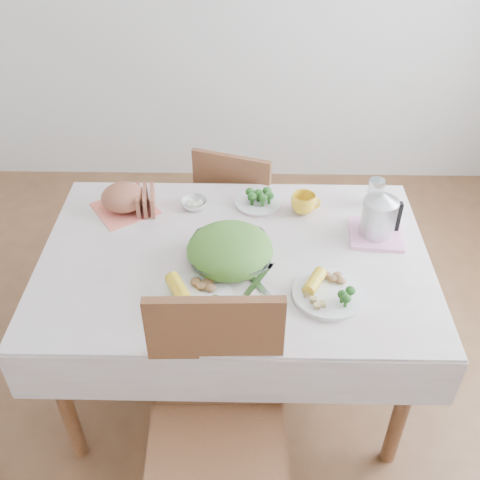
{
  "coord_description": "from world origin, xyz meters",
  "views": [
    {
      "loc": [
        0.05,
        -1.65,
        2.17
      ],
      "look_at": [
        0.02,
        0.02,
        0.82
      ],
      "focal_mm": 42.0,
      "sensor_mm": 36.0,
      "label": 1
    }
  ],
  "objects_px": {
    "dinner_plate_right": "(328,294)",
    "dinner_plate_left": "(194,304)",
    "chair_far": "(243,208)",
    "electric_kettle": "(380,211)",
    "dining_table": "(235,323)",
    "salad_bowl": "(230,256)",
    "yellow_mug": "(304,203)",
    "chair_near": "(217,461)"
  },
  "relations": [
    {
      "from": "chair_near",
      "to": "chair_far",
      "type": "xyz_separation_m",
      "value": [
        0.07,
        1.41,
        -0.0
      ]
    },
    {
      "from": "chair_near",
      "to": "dinner_plate_left",
      "type": "height_order",
      "value": "chair_near"
    },
    {
      "from": "dinner_plate_left",
      "to": "dinner_plate_right",
      "type": "xyz_separation_m",
      "value": [
        0.47,
        0.06,
        0.0
      ]
    },
    {
      "from": "dining_table",
      "to": "chair_far",
      "type": "distance_m",
      "value": 0.73
    },
    {
      "from": "dinner_plate_right",
      "to": "dinner_plate_left",
      "type": "bearing_deg",
      "value": -173.08
    },
    {
      "from": "chair_far",
      "to": "yellow_mug",
      "type": "relative_size",
      "value": 8.17
    },
    {
      "from": "salad_bowl",
      "to": "dinner_plate_right",
      "type": "relative_size",
      "value": 1.18
    },
    {
      "from": "dining_table",
      "to": "dinner_plate_right",
      "type": "height_order",
      "value": "dinner_plate_right"
    },
    {
      "from": "dining_table",
      "to": "salad_bowl",
      "type": "relative_size",
      "value": 4.59
    },
    {
      "from": "chair_near",
      "to": "electric_kettle",
      "type": "distance_m",
      "value": 1.1
    },
    {
      "from": "chair_far",
      "to": "dining_table",
      "type": "bearing_deg",
      "value": 105.77
    },
    {
      "from": "electric_kettle",
      "to": "salad_bowl",
      "type": "bearing_deg",
      "value": -148.85
    },
    {
      "from": "salad_bowl",
      "to": "dining_table",
      "type": "bearing_deg",
      "value": 71.26
    },
    {
      "from": "salad_bowl",
      "to": "dinner_plate_left",
      "type": "xyz_separation_m",
      "value": [
        -0.12,
        -0.23,
        -0.03
      ]
    },
    {
      "from": "dinner_plate_left",
      "to": "electric_kettle",
      "type": "relative_size",
      "value": 1.52
    },
    {
      "from": "dining_table",
      "to": "chair_far",
      "type": "relative_size",
      "value": 1.6
    },
    {
      "from": "dining_table",
      "to": "electric_kettle",
      "type": "height_order",
      "value": "electric_kettle"
    },
    {
      "from": "salad_bowl",
      "to": "dinner_plate_right",
      "type": "bearing_deg",
      "value": -25.92
    },
    {
      "from": "salad_bowl",
      "to": "yellow_mug",
      "type": "height_order",
      "value": "yellow_mug"
    },
    {
      "from": "chair_near",
      "to": "dinner_plate_right",
      "type": "bearing_deg",
      "value": 49.08
    },
    {
      "from": "dinner_plate_right",
      "to": "yellow_mug",
      "type": "bearing_deg",
      "value": 96.04
    },
    {
      "from": "chair_near",
      "to": "dinner_plate_right",
      "type": "height_order",
      "value": "chair_near"
    },
    {
      "from": "yellow_mug",
      "to": "chair_near",
      "type": "bearing_deg",
      "value": -108.39
    },
    {
      "from": "dinner_plate_left",
      "to": "yellow_mug",
      "type": "height_order",
      "value": "yellow_mug"
    },
    {
      "from": "chair_far",
      "to": "dinner_plate_left",
      "type": "distance_m",
      "value": 1.06
    },
    {
      "from": "chair_far",
      "to": "salad_bowl",
      "type": "distance_m",
      "value": 0.85
    },
    {
      "from": "dining_table",
      "to": "electric_kettle",
      "type": "relative_size",
      "value": 7.33
    },
    {
      "from": "chair_far",
      "to": "yellow_mug",
      "type": "distance_m",
      "value": 0.61
    },
    {
      "from": "dinner_plate_left",
      "to": "yellow_mug",
      "type": "xyz_separation_m",
      "value": [
        0.42,
        0.57,
        0.03
      ]
    },
    {
      "from": "chair_near",
      "to": "yellow_mug",
      "type": "distance_m",
      "value": 1.08
    },
    {
      "from": "dinner_plate_left",
      "to": "electric_kettle",
      "type": "bearing_deg",
      "value": 30.34
    },
    {
      "from": "salad_bowl",
      "to": "chair_far",
      "type": "bearing_deg",
      "value": 87.02
    },
    {
      "from": "salad_bowl",
      "to": "electric_kettle",
      "type": "bearing_deg",
      "value": 17.16
    },
    {
      "from": "chair_far",
      "to": "yellow_mug",
      "type": "bearing_deg",
      "value": 138.41
    },
    {
      "from": "dining_table",
      "to": "yellow_mug",
      "type": "height_order",
      "value": "yellow_mug"
    },
    {
      "from": "chair_near",
      "to": "yellow_mug",
      "type": "relative_size",
      "value": 9.32
    },
    {
      "from": "dining_table",
      "to": "dinner_plate_right",
      "type": "xyz_separation_m",
      "value": [
        0.34,
        -0.22,
        0.4
      ]
    },
    {
      "from": "chair_near",
      "to": "chair_far",
      "type": "height_order",
      "value": "chair_near"
    },
    {
      "from": "salad_bowl",
      "to": "yellow_mug",
      "type": "distance_m",
      "value": 0.45
    },
    {
      "from": "dining_table",
      "to": "salad_bowl",
      "type": "bearing_deg",
      "value": -108.74
    },
    {
      "from": "chair_near",
      "to": "electric_kettle",
      "type": "xyz_separation_m",
      "value": [
        0.61,
        0.82,
        0.42
      ]
    },
    {
      "from": "dinner_plate_right",
      "to": "electric_kettle",
      "type": "relative_size",
      "value": 1.35
    }
  ]
}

